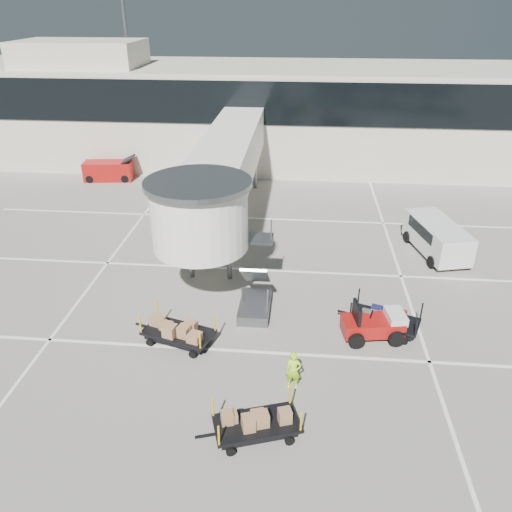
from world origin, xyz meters
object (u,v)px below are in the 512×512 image
object	(u,v)px
box_cart_far	(178,332)
minivan	(436,235)
ground_worker	(293,371)
belt_loader	(109,171)
suitcase_cart	(384,320)
box_cart_near	(252,423)
baggage_tug	(374,325)

from	to	relation	value
box_cart_far	minivan	xyz separation A→B (m)	(12.70, 9.71, 0.55)
ground_worker	minivan	xyz separation A→B (m)	(7.78, 12.01, 0.31)
ground_worker	belt_loader	world-z (taller)	belt_loader
minivan	box_cart_far	bearing A→B (deg)	-156.03
suitcase_cart	belt_loader	distance (m)	26.87
suitcase_cart	box_cart_far	xyz separation A→B (m)	(-8.82, -1.75, 0.05)
box_cart_far	ground_worker	bearing A→B (deg)	-7.80
box_cart_near	ground_worker	world-z (taller)	ground_worker
box_cart_far	ground_worker	world-z (taller)	ground_worker
box_cart_far	belt_loader	distance (m)	22.98
baggage_tug	suitcase_cart	size ratio (longest dim) A/B	0.77
ground_worker	belt_loader	distance (m)	27.47
baggage_tug	box_cart_near	world-z (taller)	baggage_tug
box_cart_near	ground_worker	bearing A→B (deg)	43.79
suitcase_cart	belt_loader	world-z (taller)	belt_loader
baggage_tug	ground_worker	bearing A→B (deg)	-143.95
baggage_tug	belt_loader	xyz separation A→B (m)	(-18.74, 19.28, 0.12)
box_cart_far	belt_loader	bearing A→B (deg)	134.21
baggage_tug	belt_loader	distance (m)	26.89
suitcase_cart	belt_loader	bearing A→B (deg)	156.15
baggage_tug	minivan	bearing A→B (deg)	52.84
suitcase_cart	baggage_tug	bearing A→B (deg)	-112.79
baggage_tug	belt_loader	world-z (taller)	belt_loader
baggage_tug	box_cart_near	distance (m)	7.57
suitcase_cart	box_cart_far	size ratio (longest dim) A/B	0.98
baggage_tug	suitcase_cart	xyz separation A→B (m)	(0.52, 0.55, -0.11)
minivan	belt_loader	xyz separation A→B (m)	(-23.14, 10.76, -0.37)
baggage_tug	minivan	size ratio (longest dim) A/B	0.54
baggage_tug	belt_loader	bearing A→B (deg)	124.34
box_cart_near	minivan	size ratio (longest dim) A/B	0.68
belt_loader	ground_worker	bearing A→B (deg)	-63.03
baggage_tug	box_cart_far	bearing A→B (deg)	178.35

